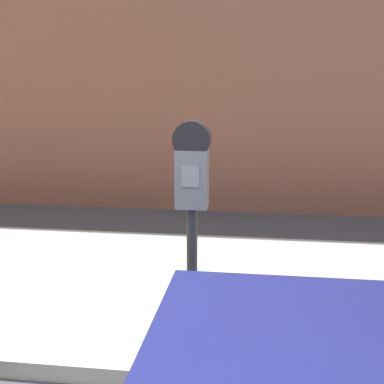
# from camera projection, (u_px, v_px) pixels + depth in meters

# --- Properties ---
(sidewalk) EXTENTS (24.00, 2.80, 0.12)m
(sidewalk) POSITION_uv_depth(u_px,v_px,m) (179.00, 290.00, 4.63)
(sidewalk) COLOR #BCB7AD
(sidewalk) RESTS_ON ground_plane
(parking_meter) EXTENTS (0.22, 0.15, 1.51)m
(parking_meter) POSITION_uv_depth(u_px,v_px,m) (192.00, 193.00, 3.24)
(parking_meter) COLOR #2D2D30
(parking_meter) RESTS_ON sidewalk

